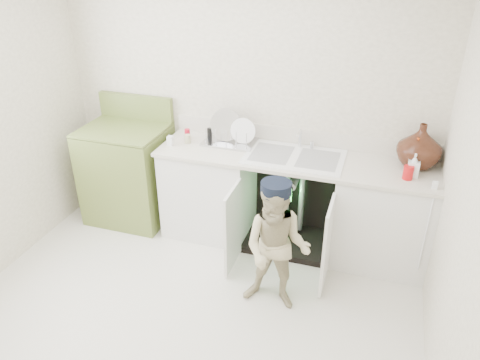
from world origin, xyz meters
The scene contains 5 objects.
ground centered at (0.00, 0.00, 0.00)m, with size 3.50×3.50×0.00m, color silver.
room_shell centered at (0.00, 0.00, 1.25)m, with size 6.00×5.50×1.26m.
counter_run centered at (0.60, 1.21, 0.48)m, with size 2.44×1.02×1.27m.
avocado_stove centered at (-1.11, 1.18, 0.50)m, with size 0.78×0.65×1.21m.
repair_worker centered at (0.61, 0.36, 0.54)m, with size 0.52×0.71×1.08m.
Camera 1 is at (1.23, -2.43, 2.63)m, focal length 35.00 mm.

